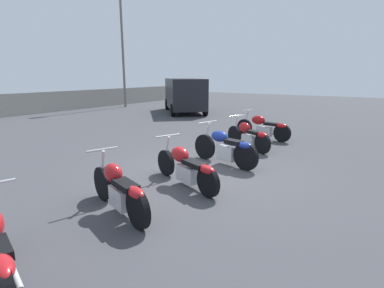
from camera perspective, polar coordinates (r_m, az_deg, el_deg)
ground_plane at (r=7.06m, az=2.48°, el=-5.51°), size 60.00×60.00×0.00m
light_pole_right at (r=22.38m, az=-13.17°, el=19.23°), size 0.70×0.35×8.22m
motorcycle_slot_1 at (r=5.08m, az=-13.68°, el=-8.39°), size 0.84×1.90×0.98m
motorcycle_slot_2 at (r=6.15m, az=-1.12°, el=-4.31°), size 0.97×2.02×0.96m
motorcycle_slot_3 at (r=7.63m, az=6.36°, el=-0.72°), size 0.78×2.02×1.05m
motorcycle_slot_4 at (r=9.37m, az=10.72°, el=1.53°), size 1.09×1.80×0.98m
motorcycle_slot_5 at (r=11.00m, az=13.45°, el=3.15°), size 0.80×2.17×0.99m
parked_van at (r=18.52m, az=-1.44°, el=9.56°), size 4.80×4.65×2.03m
traffic_cone_near at (r=12.11m, az=10.17°, el=3.18°), size 0.35×0.35×0.44m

